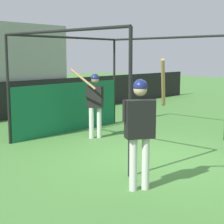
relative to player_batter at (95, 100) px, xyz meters
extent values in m
plane|color=#477F38|center=(-0.61, -2.40, -1.05)|extent=(60.00, 60.00, 0.00)
cube|color=#1E6B3D|center=(0.49, 4.81, 0.33)|extent=(0.45, 0.40, 0.10)
cube|color=#1E6B3D|center=(0.49, 4.99, 0.56)|extent=(0.45, 0.06, 0.40)
cube|color=#1E6B3D|center=(1.04, 4.81, 0.33)|extent=(0.45, 0.40, 0.10)
cube|color=#1E6B3D|center=(1.04, 4.99, 0.56)|extent=(0.45, 0.06, 0.40)
cube|color=#1E6B3D|center=(1.59, 4.81, 0.33)|extent=(0.45, 0.40, 0.10)
cube|color=#1E6B3D|center=(1.59, 4.99, 0.56)|extent=(0.45, 0.06, 0.40)
cube|color=#1E6B3D|center=(2.14, 4.81, 0.33)|extent=(0.45, 0.40, 0.10)
cube|color=#1E6B3D|center=(2.14, 4.99, 0.56)|extent=(0.45, 0.06, 0.40)
cube|color=#1E6B3D|center=(1.04, 5.61, 0.73)|extent=(0.45, 0.40, 0.10)
cube|color=#1E6B3D|center=(1.04, 5.79, 0.96)|extent=(0.45, 0.06, 0.40)
cube|color=#1E6B3D|center=(1.59, 5.61, 0.73)|extent=(0.45, 0.40, 0.10)
cube|color=#1E6B3D|center=(1.59, 5.79, 0.96)|extent=(0.45, 0.06, 0.40)
cube|color=#1E6B3D|center=(2.14, 5.61, 0.73)|extent=(0.45, 0.40, 0.10)
cube|color=#1E6B3D|center=(2.14, 5.79, 0.96)|extent=(0.45, 0.06, 0.40)
cube|color=#1E6B3D|center=(1.59, 6.41, 1.13)|extent=(0.45, 0.40, 0.10)
cube|color=#1E6B3D|center=(1.59, 6.59, 1.36)|extent=(0.45, 0.06, 0.40)
cube|color=#1E6B3D|center=(2.14, 6.41, 1.13)|extent=(0.45, 0.40, 0.10)
cube|color=#1E6B3D|center=(2.14, 6.59, 1.36)|extent=(0.45, 0.06, 0.40)
cube|color=#1E6B3D|center=(2.14, 7.21, 1.53)|extent=(0.45, 0.40, 0.10)
cube|color=#1E6B3D|center=(2.14, 7.39, 1.76)|extent=(0.45, 0.06, 0.40)
cylinder|color=black|center=(-1.92, -2.77, 0.32)|extent=(0.07, 0.07, 2.73)
cylinder|color=black|center=(-1.92, 1.15, 0.32)|extent=(0.07, 0.07, 2.73)
cylinder|color=black|center=(2.10, 1.15, 0.32)|extent=(0.07, 0.07, 2.73)
cylinder|color=black|center=(-1.92, -0.81, 1.68)|extent=(0.06, 3.92, 0.06)
cylinder|color=black|center=(2.10, -0.81, 1.68)|extent=(0.06, 3.92, 0.06)
cylinder|color=black|center=(0.09, 1.15, 1.68)|extent=(4.02, 0.06, 0.06)
cube|color=#14663D|center=(0.09, 1.13, -0.33)|extent=(3.95, 0.03, 1.43)
cylinder|color=silver|center=(0.11, -0.05, -0.63)|extent=(0.18, 0.18, 0.83)
cylinder|color=silver|center=(-0.08, 0.05, -0.63)|extent=(0.18, 0.18, 0.83)
cube|color=black|center=(0.01, 0.00, 0.08)|extent=(0.39, 0.46, 0.59)
sphere|color=#A37556|center=(0.01, 0.00, 0.54)|extent=(0.21, 0.21, 0.21)
sphere|color=navy|center=(0.01, 0.00, 0.59)|extent=(0.22, 0.22, 0.22)
cylinder|color=black|center=(0.08, -0.21, 0.21)|extent=(0.09, 0.09, 0.32)
cylinder|color=black|center=(-0.12, 0.17, 0.21)|extent=(0.09, 0.09, 0.32)
cylinder|color=#AD7F4C|center=(-0.36, 0.07, 0.57)|extent=(0.29, 0.72, 0.54)
sphere|color=#AD7F4C|center=(-0.03, 0.18, 0.32)|extent=(0.08, 0.08, 0.08)
cylinder|color=silver|center=(-2.46, -3.27, -0.61)|extent=(0.18, 0.18, 0.89)
cylinder|color=silver|center=(-2.28, -3.39, -0.61)|extent=(0.18, 0.18, 0.89)
cube|color=black|center=(-2.37, -3.33, 0.15)|extent=(0.52, 0.45, 0.63)
sphere|color=tan|center=(-2.37, -3.33, 0.63)|extent=(0.22, 0.22, 0.22)
sphere|color=navy|center=(-2.37, -3.33, 0.68)|extent=(0.23, 0.23, 0.23)
cylinder|color=black|center=(-2.55, -3.16, 0.29)|extent=(0.10, 0.10, 0.34)
cylinder|color=black|center=(-2.14, -3.44, 0.29)|extent=(0.10, 0.10, 0.34)
cylinder|color=#AD7F4C|center=(-2.06, -3.56, 0.73)|extent=(0.54, 0.35, 0.80)
sphere|color=#AD7F4C|center=(-2.20, -3.33, 0.34)|extent=(0.08, 0.08, 0.08)
camera|label=1|loc=(-7.15, -6.97, 1.17)|focal=60.00mm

